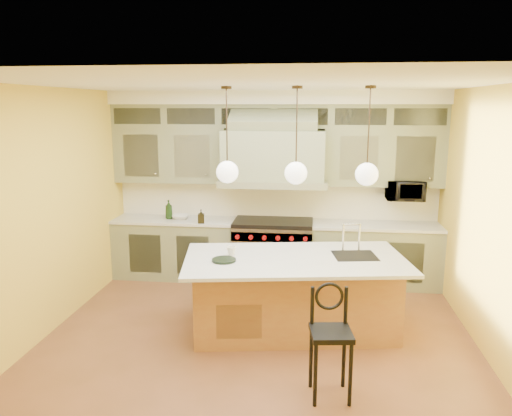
# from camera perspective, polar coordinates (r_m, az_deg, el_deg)

# --- Properties ---
(floor) EXTENTS (5.00, 5.00, 0.00)m
(floor) POSITION_cam_1_polar(r_m,az_deg,el_deg) (5.93, 0.08, -15.24)
(floor) COLOR brown
(floor) RESTS_ON ground
(ceiling) EXTENTS (5.00, 5.00, 0.00)m
(ceiling) POSITION_cam_1_polar(r_m,az_deg,el_deg) (5.30, 0.09, 14.00)
(ceiling) COLOR white
(ceiling) RESTS_ON wall_back
(wall_back) EXTENTS (5.00, 0.00, 5.00)m
(wall_back) POSITION_cam_1_polar(r_m,az_deg,el_deg) (7.88, 2.23, 2.62)
(wall_back) COLOR gold
(wall_back) RESTS_ON ground
(wall_front) EXTENTS (5.00, 0.00, 5.00)m
(wall_front) POSITION_cam_1_polar(r_m,az_deg,el_deg) (3.08, -5.51, -11.97)
(wall_front) COLOR gold
(wall_front) RESTS_ON ground
(wall_left) EXTENTS (0.00, 5.00, 5.00)m
(wall_left) POSITION_cam_1_polar(r_m,az_deg,el_deg) (6.24, -23.38, -0.73)
(wall_left) COLOR gold
(wall_left) RESTS_ON ground
(wall_right) EXTENTS (0.00, 5.00, 5.00)m
(wall_right) POSITION_cam_1_polar(r_m,az_deg,el_deg) (5.71, 25.85, -2.00)
(wall_right) COLOR gold
(wall_right) RESTS_ON ground
(back_cabinetry) EXTENTS (5.00, 0.77, 2.90)m
(back_cabinetry) POSITION_cam_1_polar(r_m,az_deg,el_deg) (7.62, 2.06, 2.16)
(back_cabinetry) COLOR gray
(back_cabinetry) RESTS_ON floor
(range) EXTENTS (1.20, 0.74, 0.96)m
(range) POSITION_cam_1_polar(r_m,az_deg,el_deg) (7.74, 1.96, -4.85)
(range) COLOR silver
(range) RESTS_ON floor
(kitchen_island) EXTENTS (2.77, 1.76, 1.35)m
(kitchen_island) POSITION_cam_1_polar(r_m,az_deg,el_deg) (6.12, 4.41, -9.58)
(kitchen_island) COLOR #965B35
(kitchen_island) RESTS_ON floor
(counter_stool) EXTENTS (0.42, 0.42, 1.07)m
(counter_stool) POSITION_cam_1_polar(r_m,az_deg,el_deg) (4.80, 8.51, -14.16)
(counter_stool) COLOR black
(counter_stool) RESTS_ON floor
(microwave) EXTENTS (0.54, 0.37, 0.30)m
(microwave) POSITION_cam_1_polar(r_m,az_deg,el_deg) (7.72, 16.66, 1.96)
(microwave) COLOR black
(microwave) RESTS_ON back_cabinetry
(oil_bottle_a) EXTENTS (0.12, 0.12, 0.30)m
(oil_bottle_a) POSITION_cam_1_polar(r_m,az_deg,el_deg) (7.91, -9.93, -0.16)
(oil_bottle_a) COLOR black
(oil_bottle_a) RESTS_ON back_cabinetry
(oil_bottle_b) EXTENTS (0.11, 0.11, 0.21)m
(oil_bottle_b) POSITION_cam_1_polar(r_m,az_deg,el_deg) (7.56, -6.30, -0.95)
(oil_bottle_b) COLOR black
(oil_bottle_b) RESTS_ON back_cabinetry
(fruit_bowl) EXTENTS (0.28, 0.28, 0.07)m
(fruit_bowl) POSITION_cam_1_polar(r_m,az_deg,el_deg) (7.88, -8.58, -1.02)
(fruit_bowl) COLOR silver
(fruit_bowl) RESTS_ON back_cabinetry
(cup) EXTENTS (0.13, 0.13, 0.10)m
(cup) POSITION_cam_1_polar(r_m,az_deg,el_deg) (6.00, -2.84, -4.93)
(cup) COLOR silver
(cup) RESTS_ON kitchen_island
(pendant_left) EXTENTS (0.26, 0.26, 1.11)m
(pendant_left) POSITION_cam_1_polar(r_m,az_deg,el_deg) (5.84, -3.30, 4.41)
(pendant_left) COLOR #2D2319
(pendant_left) RESTS_ON ceiling
(pendant_center) EXTENTS (0.26, 0.26, 1.11)m
(pendant_center) POSITION_cam_1_polar(r_m,az_deg,el_deg) (5.76, 4.59, 4.29)
(pendant_center) COLOR #2D2319
(pendant_center) RESTS_ON ceiling
(pendant_right) EXTENTS (0.26, 0.26, 1.11)m
(pendant_right) POSITION_cam_1_polar(r_m,az_deg,el_deg) (5.78, 12.55, 4.08)
(pendant_right) COLOR #2D2319
(pendant_right) RESTS_ON ceiling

